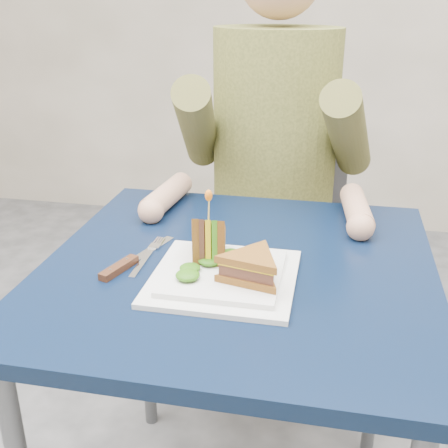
% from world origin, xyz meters
% --- Properties ---
extents(table, '(0.75, 0.75, 0.73)m').
position_xyz_m(table, '(0.00, 0.00, 0.65)').
color(table, black).
rests_on(table, ground).
extents(chair, '(0.42, 0.40, 0.93)m').
position_xyz_m(chair, '(0.00, 0.66, 0.54)').
color(chair, '#47474C').
rests_on(chair, ground).
extents(diner, '(0.54, 0.59, 0.74)m').
position_xyz_m(diner, '(-0.00, 0.54, 0.91)').
color(diner, brown).
rests_on(diner, chair).
extents(plate, '(0.26, 0.26, 0.02)m').
position_xyz_m(plate, '(-0.01, -0.07, 0.74)').
color(plate, white).
rests_on(plate, table).
extents(sandwich_flat, '(0.16, 0.16, 0.05)m').
position_xyz_m(sandwich_flat, '(0.04, -0.09, 0.78)').
color(sandwich_flat, brown).
rests_on(sandwich_flat, plate).
extents(sandwich_upright, '(0.08, 0.13, 0.13)m').
position_xyz_m(sandwich_upright, '(-0.05, -0.02, 0.78)').
color(sandwich_upright, brown).
rests_on(sandwich_upright, plate).
extents(fork, '(0.02, 0.18, 0.01)m').
position_xyz_m(fork, '(-0.18, -0.01, 0.73)').
color(fork, silver).
rests_on(fork, table).
extents(knife, '(0.08, 0.22, 0.02)m').
position_xyz_m(knife, '(-0.21, -0.05, 0.74)').
color(knife, silver).
rests_on(knife, table).
extents(toothpick, '(0.01, 0.01, 0.06)m').
position_xyz_m(toothpick, '(-0.05, -0.02, 0.85)').
color(toothpick, tan).
rests_on(toothpick, sandwich_upright).
extents(toothpick_frill, '(0.01, 0.01, 0.02)m').
position_xyz_m(toothpick_frill, '(-0.05, -0.02, 0.88)').
color(toothpick_frill, orange).
rests_on(toothpick_frill, sandwich_upright).
extents(lettuce_spill, '(0.15, 0.13, 0.02)m').
position_xyz_m(lettuce_spill, '(-0.01, -0.06, 0.76)').
color(lettuce_spill, '#337A14').
rests_on(lettuce_spill, plate).
extents(onion_ring, '(0.04, 0.04, 0.02)m').
position_xyz_m(onion_ring, '(0.00, -0.06, 0.77)').
color(onion_ring, '#9E4C7A').
rests_on(onion_ring, plate).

